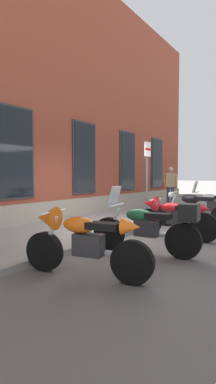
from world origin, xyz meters
name	(u,v)px	position (x,y,z in m)	size (l,w,h in m)	color
ground_plane	(136,234)	(0.00, 0.00, 0.00)	(140.00, 140.00, 0.00)	#565451
sidewalk	(91,225)	(0.00, 1.47, 0.06)	(26.22, 2.94, 0.13)	gray
motorcycle_orange_sport	(81,239)	(-3.20, -0.90, 0.56)	(0.71, 2.04, 1.02)	black
motorcycle_green_touring	(150,226)	(-1.55, -1.19, 0.54)	(0.71, 2.13, 1.29)	black
motorcycle_red_sport	(172,216)	(0.02, -0.97, 0.54)	(0.62, 2.05, 0.98)	black
motorcycle_black_naked	(193,211)	(1.63, -0.93, 0.50)	(0.62, 2.20, 1.02)	black
motorcycle_silver_touring	(216,204)	(3.27, -1.12, 0.55)	(0.71, 1.98, 1.31)	black
pedestrian_tan_coat	(170,184)	(5.32, 1.36, 1.11)	(0.37, 0.63, 1.73)	#2D3351
parking_sign	(147,169)	(1.54, 0.50, 1.69)	(0.36, 0.07, 2.41)	#4C4C51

